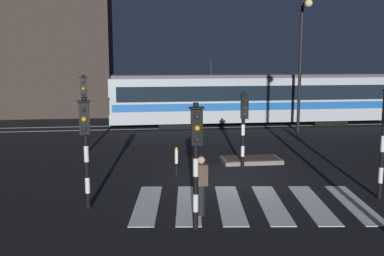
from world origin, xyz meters
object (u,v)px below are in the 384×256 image
object	(u,v)px
tram	(252,98)
traffic_light_kerb_mid_left	(196,148)
pedestrian_waiting_at_kerb	(201,185)
traffic_light_median_centre	(244,118)
bollard_island_edge	(176,162)
street_lamp_trackside_right	(302,50)
traffic_light_corner_near_left	(85,136)
traffic_light_corner_far_left	(84,102)

from	to	relation	value
tram	traffic_light_kerb_mid_left	bearing A→B (deg)	-109.42
pedestrian_waiting_at_kerb	tram	bearing A→B (deg)	70.31
traffic_light_median_centre	bollard_island_edge	xyz separation A→B (m)	(-2.78, -1.00, -1.44)
street_lamp_trackside_right	tram	world-z (taller)	street_lamp_trackside_right
traffic_light_corner_near_left	tram	distance (m)	17.43
traffic_light_median_centre	tram	bearing A→B (deg)	73.34
bollard_island_edge	pedestrian_waiting_at_kerb	bearing A→B (deg)	-86.18
traffic_light_corner_far_left	pedestrian_waiting_at_kerb	world-z (taller)	traffic_light_corner_far_left
traffic_light_median_centre	street_lamp_trackside_right	size ratio (longest dim) A/B	0.41
bollard_island_edge	traffic_light_corner_far_left	bearing A→B (deg)	129.56
traffic_light_kerb_mid_left	traffic_light_corner_far_left	bearing A→B (deg)	110.77
street_lamp_trackside_right	bollard_island_edge	distance (m)	12.61
pedestrian_waiting_at_kerb	bollard_island_edge	xyz separation A→B (m)	(-0.28, 4.22, -0.32)
traffic_light_kerb_mid_left	street_lamp_trackside_right	distance (m)	16.40
traffic_light_corner_near_left	traffic_light_corner_far_left	distance (m)	7.82
street_lamp_trackside_right	bollard_island_edge	size ratio (longest dim) A/B	6.70
traffic_light_corner_near_left	traffic_light_corner_far_left	xyz separation A→B (m)	(-0.79, 7.78, 0.19)
traffic_light_median_centre	street_lamp_trackside_right	distance (m)	9.78
traffic_light_corner_near_left	traffic_light_median_centre	world-z (taller)	traffic_light_corner_near_left
traffic_light_corner_far_left	street_lamp_trackside_right	bearing A→B (deg)	20.07
traffic_light_corner_far_left	traffic_light_median_centre	bearing A→B (deg)	-28.29
traffic_light_corner_far_left	traffic_light_median_centre	xyz separation A→B (m)	(6.49, -3.49, -0.36)
bollard_island_edge	street_lamp_trackside_right	bearing A→B (deg)	47.54
bollard_island_edge	traffic_light_kerb_mid_left	bearing A→B (deg)	-90.07
traffic_light_kerb_mid_left	tram	size ratio (longest dim) A/B	0.18
traffic_light_median_centre	pedestrian_waiting_at_kerb	size ratio (longest dim) A/B	1.78
traffic_light_corner_far_left	tram	size ratio (longest dim) A/B	0.20
tram	pedestrian_waiting_at_kerb	distance (m)	16.93
traffic_light_corner_far_left	traffic_light_corner_near_left	bearing A→B (deg)	-84.22
traffic_light_corner_near_left	street_lamp_trackside_right	world-z (taller)	street_lamp_trackside_right
traffic_light_median_centre	pedestrian_waiting_at_kerb	bearing A→B (deg)	-115.54
traffic_light_corner_near_left	bollard_island_edge	size ratio (longest dim) A/B	2.97
traffic_light_corner_far_left	street_lamp_trackside_right	xyz separation A→B (m)	(11.75, 4.29, 2.33)
traffic_light_corner_near_left	street_lamp_trackside_right	size ratio (longest dim) A/B	0.44
traffic_light_kerb_mid_left	pedestrian_waiting_at_kerb	size ratio (longest dim) A/B	1.93
tram	traffic_light_median_centre	bearing A→B (deg)	-106.66
traffic_light_corner_near_left	traffic_light_corner_far_left	world-z (taller)	traffic_light_corner_far_left
tram	bollard_island_edge	bearing A→B (deg)	-117.06
tram	pedestrian_waiting_at_kerb	bearing A→B (deg)	-109.69
traffic_light_corner_near_left	traffic_light_kerb_mid_left	size ratio (longest dim) A/B	1.00
traffic_light_kerb_mid_left	traffic_light_median_centre	xyz separation A→B (m)	(2.78, 6.28, -0.18)
traffic_light_median_centre	tram	xyz separation A→B (m)	(3.20, 10.70, -0.25)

